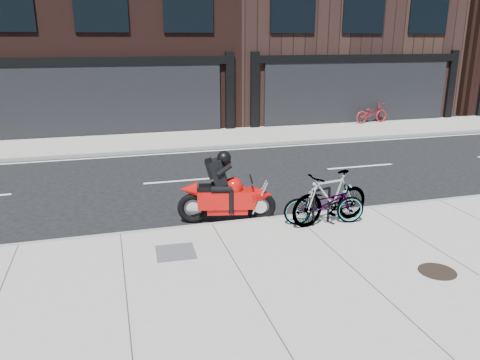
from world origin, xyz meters
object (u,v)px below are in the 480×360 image
object	(u,v)px
bike_rack	(321,203)
manhole_cover	(437,271)
bicycle_rear	(330,198)
motorcycle	(231,193)
bicycle_front	(324,203)
utility_grate	(176,252)
bicycle_far	(371,113)

from	to	relation	value
bike_rack	manhole_cover	xyz separation A→B (m)	(1.02, -2.67, -0.48)
bicycle_rear	motorcycle	xyz separation A→B (m)	(-2.03, 0.98, -0.03)
bicycle_front	motorcycle	bearing A→B (deg)	72.18
motorcycle	utility_grate	distance (m)	2.27
bike_rack	bicycle_far	size ratio (longest dim) A/B	0.45
bicycle_front	utility_grate	xyz separation A→B (m)	(-3.42, -0.60, -0.47)
bicycle_rear	bike_rack	bearing A→B (deg)	-100.37
bike_rack	bicycle_front	size ratio (longest dim) A/B	0.46
bicycle_rear	bicycle_far	distance (m)	14.09
bicycle_front	utility_grate	distance (m)	3.51
bike_rack	bicycle_far	distance (m)	14.21
bicycle_rear	utility_grate	world-z (taller)	bicycle_rear
bike_rack	motorcycle	size ratio (longest dim) A/B	0.37
bike_rack	bicycle_rear	bearing A→B (deg)	0.00
bicycle_far	manhole_cover	size ratio (longest dim) A/B	2.80
bicycle_rear	manhole_cover	xyz separation A→B (m)	(0.81, -2.67, -0.59)
bicycle_front	bicycle_far	size ratio (longest dim) A/B	0.99
manhole_cover	bicycle_front	bearing A→B (deg)	109.65
bicycle_front	bicycle_far	distance (m)	14.17
bicycle_front	bicycle_rear	bearing A→B (deg)	-80.44
bike_rack	manhole_cover	world-z (taller)	bike_rack
bicycle_front	manhole_cover	world-z (taller)	bicycle_front
bicycle_rear	motorcycle	size ratio (longest dim) A/B	0.88
utility_grate	manhole_cover	bearing A→B (deg)	-25.27
motorcycle	bicycle_rear	bearing A→B (deg)	-13.18
bicycle_rear	utility_grate	bearing A→B (deg)	-90.79
utility_grate	motorcycle	bearing A→B (deg)	45.84
bike_rack	bicycle_rear	world-z (taller)	bicycle_rear
bike_rack	bicycle_rear	distance (m)	0.24
bicycle_rear	manhole_cover	bearing A→B (deg)	6.44
motorcycle	manhole_cover	xyz separation A→B (m)	(2.84, -3.65, -0.56)
motorcycle	manhole_cover	distance (m)	4.66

